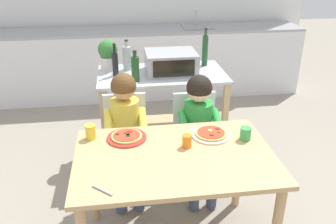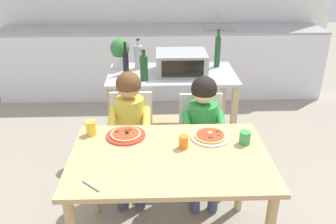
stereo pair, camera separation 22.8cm
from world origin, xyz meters
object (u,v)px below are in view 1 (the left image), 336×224
dining_chair_left (126,137)px  drinking_cup_yellow (91,132)px  drinking_cup_green (245,134)px  toaster_oven (171,62)px  bottle_dark_olive_oil (205,50)px  bottle_slim_sauce (115,63)px  dining_chair_right (196,135)px  child_in_yellow_shirt (126,124)px  kitchen_island_cart (162,102)px  drinking_cup_orange (187,141)px  pizza_plate_red_rimmed (127,137)px  bottle_tall_green_wine (127,58)px  pizza_plate_cream (211,134)px  potted_herb_plant (108,54)px  child_in_green_shirt (200,123)px  serving_spoon (102,190)px  bottle_brown_beer (135,68)px  dining_table (175,169)px

dining_chair_left → drinking_cup_yellow: (-0.23, -0.43, 0.30)m
drinking_cup_green → drinking_cup_yellow: 1.02m
toaster_oven → drinking_cup_green: 1.10m
bottle_dark_olive_oil → drinking_cup_yellow: (-1.01, -1.04, -0.23)m
bottle_slim_sauce → drinking_cup_yellow: bearing=-101.6°
dining_chair_right → child_in_yellow_shirt: size_ratio=0.79×
kitchen_island_cart → drinking_cup_yellow: size_ratio=11.46×
dining_chair_left → drinking_cup_orange: size_ratio=9.76×
dining_chair_left → pizza_plate_red_rimmed: size_ratio=3.09×
bottle_tall_green_wine → dining_chair_right: bottle_tall_green_wine is taller
dining_chair_right → pizza_plate_cream: bearing=-90.0°
child_in_yellow_shirt → potted_herb_plant: bearing=99.2°
child_in_green_shirt → pizza_plate_cream: (0.00, -0.33, 0.08)m
toaster_oven → serving_spoon: bearing=-111.6°
dining_chair_right → serving_spoon: (-0.71, -0.96, 0.26)m
child_in_yellow_shirt → pizza_plate_cream: child_in_yellow_shirt is taller
kitchen_island_cart → bottle_dark_olive_oil: bearing=21.4°
bottle_brown_beer → child_in_yellow_shirt: bearing=-105.3°
pizza_plate_red_rimmed → drinking_cup_green: (0.77, -0.12, 0.03)m
drinking_cup_orange → dining_table: bearing=-137.1°
bottle_slim_sauce → child_in_yellow_shirt: size_ratio=0.28×
pizza_plate_red_rimmed → dining_chair_left: bearing=90.0°
bottle_slim_sauce → pizza_plate_red_rimmed: bottle_slim_sauce is taller
bottle_dark_olive_oil → dining_table: bottle_dark_olive_oil is taller
pizza_plate_red_rimmed → dining_chair_right: bearing=36.3°
potted_herb_plant → child_in_yellow_shirt: (0.12, -0.72, -0.34)m
bottle_brown_beer → dining_table: bottle_brown_beer is taller
kitchen_island_cart → serving_spoon: (-0.49, -1.45, 0.16)m
kitchen_island_cart → toaster_oven: toaster_oven is taller
bottle_brown_beer → dining_chair_right: bottle_brown_beer is taller
dining_chair_right → drinking_cup_orange: bearing=-108.1°
drinking_cup_yellow → drinking_cup_green: bearing=-8.7°
bottle_brown_beer → child_in_green_shirt: bottle_brown_beer is taller
bottle_slim_sauce → dining_chair_right: bearing=-38.1°
kitchen_island_cart → child_in_yellow_shirt: bearing=-121.7°
bottle_dark_olive_oil → serving_spoon: (-0.92, -1.62, -0.27)m
dining_chair_left → dining_chair_right: (0.56, -0.05, 0.00)m
drinking_cup_green → drinking_cup_yellow: (-1.01, 0.15, 0.01)m
pizza_plate_red_rimmed → drinking_cup_orange: (0.38, -0.16, 0.03)m
drinking_cup_green → bottle_brown_beer: bearing=128.0°
toaster_oven → potted_herb_plant: 0.57m
kitchen_island_cart → drinking_cup_yellow: (-0.58, -0.87, 0.20)m
toaster_oven → child_in_yellow_shirt: 0.77m
toaster_oven → drinking_cup_yellow: bearing=-127.1°
bottle_brown_beer → potted_herb_plant: bearing=124.3°
potted_herb_plant → child_in_green_shirt: bearing=-48.5°
bottle_dark_olive_oil → dining_chair_left: bottle_dark_olive_oil is taller
bottle_slim_sauce → serving_spoon: 1.46m
pizza_plate_cream → drinking_cup_orange: bearing=-147.4°
kitchen_island_cart → drinking_cup_orange: (0.03, -1.07, 0.19)m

